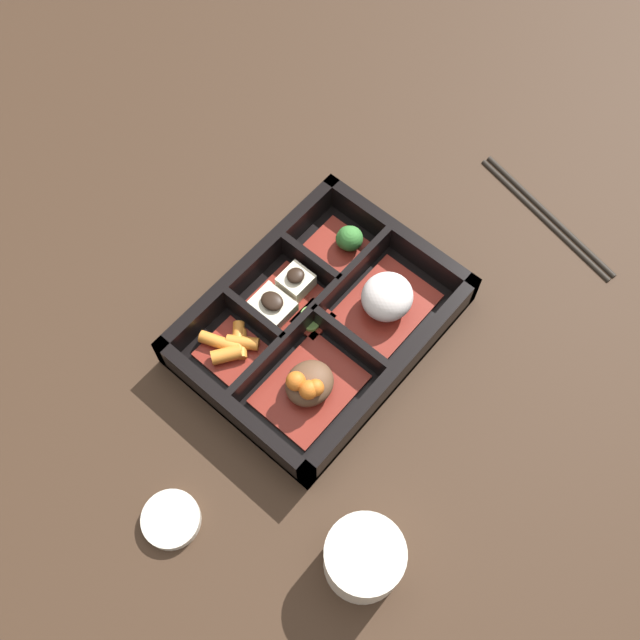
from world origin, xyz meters
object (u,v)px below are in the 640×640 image
Objects in this scene: tea_cup at (364,558)px; chopsticks at (547,216)px; bowl_rice at (387,299)px; sauce_dish at (171,519)px.

tea_cup is 0.46m from chopsticks.
tea_cup is (0.23, 0.15, 0.00)m from bowl_rice.
chopsticks is at bearing -169.22° from tea_cup.
chopsticks is 0.55m from sauce_dish.
bowl_rice is at bearing -16.45° from chopsticks.
bowl_rice is at bearing -145.88° from tea_cup.
tea_cup is at bearing 118.52° from sauce_dish.
sauce_dish is at bearing -2.69° from bowl_rice.
tea_cup is at bearing 34.12° from bowl_rice.
chopsticks is (-0.45, -0.09, -0.03)m from tea_cup.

